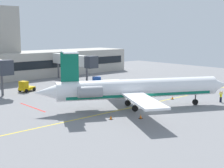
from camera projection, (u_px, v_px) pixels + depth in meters
ground at (150, 112)px, 46.56m from camera, size 120.00×120.00×0.11m
jet_bridge_east at (75, 60)px, 74.53m from camera, size 2.40×16.00×6.27m
regional_jet at (136, 89)px, 47.98m from camera, size 28.11×22.17×8.74m
baggage_tug at (26, 87)px, 61.85m from camera, size 3.37×2.72×2.12m
pushback_tractor at (113, 85)px, 63.86m from camera, size 3.69×3.00×2.02m
belt_loader at (93, 81)px, 69.40m from camera, size 4.35×3.40×1.82m
marshaller at (221, 97)px, 52.50m from camera, size 0.77×0.48×1.89m
safety_cone_alpha at (141, 117)px, 42.66m from camera, size 0.47×0.47×0.55m
safety_cone_bravo at (172, 98)px, 54.92m from camera, size 0.47×0.47×0.55m
safety_cone_charlie at (111, 118)px, 42.25m from camera, size 0.47×0.47×0.55m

